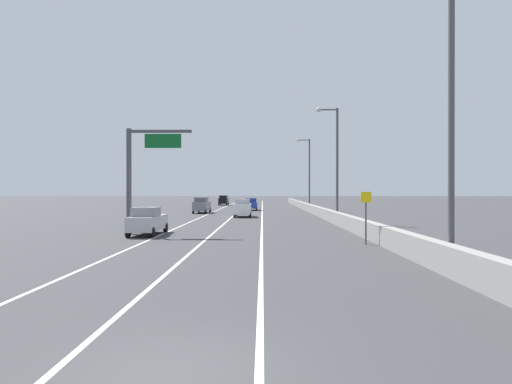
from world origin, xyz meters
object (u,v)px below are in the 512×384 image
Objects in this scene: speed_advisory_sign at (366,213)px; lamp_post_right_near at (445,106)px; car_white_3 at (243,208)px; car_blue_4 at (251,204)px; overhead_sign_gantry at (139,167)px; car_gray_0 at (202,205)px; car_black_1 at (224,200)px; lamp_post_right_third at (308,170)px; lamp_post_right_second at (335,157)px; car_silver_2 at (148,221)px.

lamp_post_right_near is (1.12, -7.80, 4.56)m from speed_advisory_sign.
car_white_3 reaches higher than car_blue_4.
overhead_sign_gantry is 16.09m from speed_advisory_sign.
car_white_3 is at bearing -54.83° from car_gray_0.
car_black_1 is (0.15, 30.61, -0.05)m from car_gray_0.
car_blue_4 is at bearing 51.46° from car_gray_0.
overhead_sign_gantry is 1.67× the size of car_blue_4.
speed_advisory_sign is 26.12m from car_white_3.
overhead_sign_gantry is at bearing -108.89° from car_white_3.
overhead_sign_gantry is 0.67× the size of lamp_post_right_third.
car_white_3 is at bearing 105.99° from lamp_post_right_near.
car_silver_2 is at bearing -141.77° from lamp_post_right_second.
lamp_post_right_third is at bearing 65.86° from overhead_sign_gantry.
car_white_3 is (-9.30, 8.12, -5.28)m from lamp_post_right_second.
speed_advisory_sign is 9.10m from lamp_post_right_near.
car_gray_0 is (-15.34, 41.10, -5.25)m from lamp_post_right_near.
car_black_1 is 39.57m from car_white_3.
lamp_post_right_second is 23.21m from car_gray_0.
lamp_post_right_second is 26.87m from car_blue_4.
lamp_post_right_near is 24.47m from lamp_post_right_second.
overhead_sign_gantry is 27.77m from car_gray_0.
lamp_post_right_third reaches higher than car_black_1.
lamp_post_right_third reaches higher than overhead_sign_gantry.
lamp_post_right_second and lamp_post_right_third have the same top height.
car_black_1 is at bearing 107.79° from lamp_post_right_second.
lamp_post_right_second reaches higher than car_blue_4.
lamp_post_right_near is at bearing -69.53° from car_gray_0.
speed_advisory_sign is at bearing -79.47° from car_blue_4.
lamp_post_right_near is 2.46× the size of car_silver_2.
car_black_1 is (0.65, 58.13, -3.71)m from overhead_sign_gantry.
speed_advisory_sign is 0.71× the size of car_white_3.
lamp_post_right_third is at bearing 27.04° from car_gray_0.
overhead_sign_gantry is 0.67× the size of lamp_post_right_second.
lamp_post_right_near is 50.35m from car_blue_4.
lamp_post_right_second is at bearing -72.21° from car_black_1.
overhead_sign_gantry is 20.42m from car_white_3.
speed_advisory_sign is at bearing -77.58° from car_black_1.
car_silver_2 is (0.20, -59.03, -0.06)m from car_black_1.
lamp_post_right_second is 49.90m from car_black_1.
car_gray_0 is 1.08× the size of car_silver_2.
car_white_3 is at bearing -119.74° from lamp_post_right_third.
car_silver_2 is (-13.87, 4.89, -0.80)m from speed_advisory_sign.
lamp_post_right_third is (1.13, 41.13, 4.56)m from speed_advisory_sign.
car_silver_2 is at bearing -99.56° from car_blue_4.
car_gray_0 is 10.42m from car_white_3.
lamp_post_right_third is 10.35m from car_blue_4.
car_black_1 is (-15.16, 47.25, -5.30)m from lamp_post_right_second.
lamp_post_right_third is 2.48× the size of car_blue_4.
car_white_3 is (-8.22, 24.78, -0.72)m from speed_advisory_sign.
speed_advisory_sign is 0.27× the size of lamp_post_right_near.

